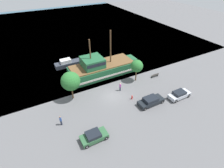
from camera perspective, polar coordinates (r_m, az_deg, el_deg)
The scene contains 13 objects.
ground_plane at distance 32.75m, azimuth 0.38°, elevation -3.89°, with size 160.00×160.00×0.00m, color #5B5B5E.
water_surface at distance 70.48m, azimuth -17.93°, elevation 16.48°, with size 80.00×80.00×0.00m, color #33566B.
pirate_ship at distance 38.43m, azimuth -3.53°, elevation 5.35°, with size 15.57×5.47×9.47m.
moored_boat_dockside at distance 43.31m, azimuth -14.33°, elevation 6.55°, with size 6.13×2.00×1.80m.
parked_car_curb_front at distance 31.33m, azimuth 12.55°, elevation -5.37°, with size 4.71×1.94×1.41m.
parked_car_curb_mid at distance 34.20m, azimuth 21.11°, elevation -3.23°, with size 4.26×1.79×1.42m.
parked_car_curb_rear at distance 25.47m, azimuth -5.92°, elevation -16.61°, with size 3.81×1.90×1.39m.
fire_hydrant at distance 31.99m, azimuth 6.55°, elevation -4.32°, with size 0.42×0.25×0.76m.
bench_promenade_east at distance 38.99m, azimuth 13.88°, elevation 2.81°, with size 1.65×0.45×0.85m.
pedestrian_walking_near at distance 33.57m, azimuth 2.68°, elevation -0.95°, with size 0.32×0.32×1.72m.
pedestrian_walking_far at distance 28.07m, azimuth -16.39°, elevation -11.37°, with size 0.32×0.32×1.75m.
tree_row_east at distance 30.91m, azimuth -13.37°, elevation 0.87°, with size 3.37×3.37×5.40m.
tree_row_mideast at distance 35.55m, azimuth 8.10°, elevation 5.80°, with size 2.51×2.51×4.68m.
Camera 1 is at (-12.36, -22.27, 20.60)m, focal length 28.00 mm.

